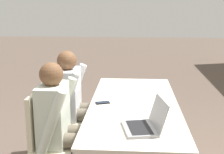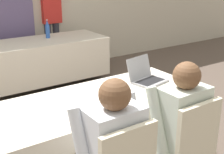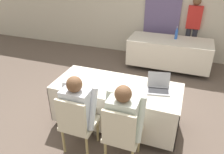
{
  "view_description": "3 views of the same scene",
  "coord_description": "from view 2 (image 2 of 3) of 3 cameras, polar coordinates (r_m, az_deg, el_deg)",
  "views": [
    {
      "loc": [
        2.76,
        -0.02,
        1.65
      ],
      "look_at": [
        0.0,
        -0.21,
        0.97
      ],
      "focal_mm": 50.0,
      "sensor_mm": 36.0,
      "label": 1
    },
    {
      "loc": [
        -1.28,
        -2.09,
        1.78
      ],
      "look_at": [
        0.0,
        -0.21,
        0.97
      ],
      "focal_mm": 50.0,
      "sensor_mm": 36.0,
      "label": 2
    },
    {
      "loc": [
        0.89,
        -2.64,
        2.39
      ],
      "look_at": [
        0.0,
        -0.21,
        0.97
      ],
      "focal_mm": 35.0,
      "sensor_mm": 36.0,
      "label": 3
    }
  ],
  "objects": [
    {
      "name": "person_white_shirt",
      "position": [
        2.44,
        11.45,
        -8.25
      ],
      "size": [
        0.5,
        0.52,
        1.16
      ],
      "rotation": [
        0.0,
        0.0,
        3.14
      ],
      "color": "#665B4C",
      "rests_on": "ground_plane"
    },
    {
      "name": "person_checkered_shirt",
      "position": [
        2.1,
        -0.75,
        -12.81
      ],
      "size": [
        0.5,
        0.52,
        1.16
      ],
      "rotation": [
        0.0,
        0.0,
        3.14
      ],
      "color": "#665B4C",
      "rests_on": "ground_plane"
    },
    {
      "name": "chair_near_right",
      "position": [
        2.46,
        12.94,
        -12.43
      ],
      "size": [
        0.44,
        0.44,
        0.9
      ],
      "rotation": [
        0.0,
        0.0,
        3.14
      ],
      "color": "tan",
      "rests_on": "ground_plane"
    },
    {
      "name": "paper_centre_table",
      "position": [
        2.29,
        -12.92,
        -8.43
      ],
      "size": [
        0.22,
        0.3,
        0.0
      ],
      "rotation": [
        0.0,
        0.0,
        -0.04
      ],
      "color": "white",
      "rests_on": "conference_table_near"
    },
    {
      "name": "person_red_shirt",
      "position": [
        5.72,
        -11.09,
        10.34
      ],
      "size": [
        0.34,
        0.2,
        1.59
      ],
      "rotation": [
        0.0,
        0.0,
        0.01
      ],
      "color": "#33333D",
      "rests_on": "ground_plane"
    },
    {
      "name": "conference_table_near",
      "position": [
        2.74,
        -2.44,
        -7.12
      ],
      "size": [
        1.9,
        0.81,
        0.72
      ],
      "color": "beige",
      "rests_on": "ground_plane"
    },
    {
      "name": "water_bottle",
      "position": [
        5.05,
        -11.71,
        8.47
      ],
      "size": [
        0.07,
        0.07,
        0.29
      ],
      "color": "#2D5BB7",
      "rests_on": "conference_table_far"
    },
    {
      "name": "cell_phone",
      "position": [
        2.45,
        1.4,
        -5.92
      ],
      "size": [
        0.11,
        0.14,
        0.01
      ],
      "rotation": [
        0.0,
        0.0,
        0.35
      ],
      "color": "black",
      "rests_on": "conference_table_near"
    },
    {
      "name": "conference_table_far",
      "position": [
        4.98,
        -12.21,
        4.74
      ],
      "size": [
        1.9,
        0.81,
        0.72
      ],
      "color": "beige",
      "rests_on": "ground_plane"
    },
    {
      "name": "paper_beside_laptop",
      "position": [
        2.66,
        -3.94,
        -3.97
      ],
      "size": [
        0.26,
        0.33,
        0.0
      ],
      "rotation": [
        0.0,
        0.0,
        -0.18
      ],
      "color": "white",
      "rests_on": "conference_table_near"
    },
    {
      "name": "laptop",
      "position": [
        3.05,
        6.36,
        -0.07
      ],
      "size": [
        0.37,
        0.34,
        0.23
      ],
      "rotation": [
        0.0,
        0.0,
        0.19
      ],
      "color": "#99999E",
      "rests_on": "conference_table_near"
    }
  ]
}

